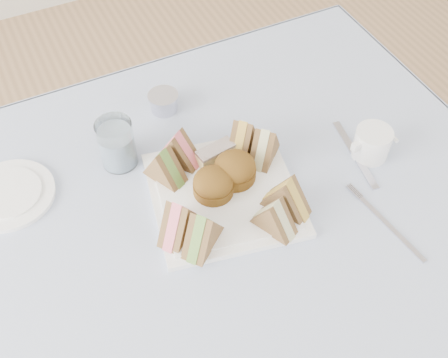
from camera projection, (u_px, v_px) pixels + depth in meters
name	position (u px, v px, depth m)	size (l,w,h in m)	color
table	(247.00, 328.00, 1.25)	(0.90, 0.90, 0.74)	brown
tablecloth	(254.00, 236.00, 0.96)	(1.02, 1.02, 0.01)	#9CB0DA
serving_plate	(224.00, 194.00, 1.01)	(0.26, 0.26, 0.01)	white
sandwich_fl_a	(179.00, 218.00, 0.92)	(0.09, 0.04, 0.08)	brown
sandwich_fl_b	(202.00, 230.00, 0.91)	(0.09, 0.04, 0.08)	brown
sandwich_fr_a	(287.00, 195.00, 0.95)	(0.09, 0.04, 0.08)	brown
sandwich_fr_b	(275.00, 215.00, 0.93)	(0.08, 0.04, 0.07)	brown
sandwich_bl_a	(164.00, 164.00, 1.00)	(0.08, 0.04, 0.07)	brown
sandwich_bl_b	(178.00, 147.00, 1.02)	(0.08, 0.04, 0.08)	brown
sandwich_br_a	(265.00, 144.00, 1.03)	(0.08, 0.04, 0.07)	brown
sandwich_br_b	(243.00, 135.00, 1.04)	(0.08, 0.04, 0.07)	brown
scone_left	(213.00, 184.00, 0.98)	(0.07, 0.07, 0.05)	brown
scone_right	(235.00, 169.00, 1.01)	(0.08, 0.08, 0.05)	brown
pastry_slice	(215.00, 154.00, 1.04)	(0.07, 0.03, 0.03)	#CDB57D
side_plate	(10.00, 195.00, 1.01)	(0.16, 0.16, 0.01)	white
water_glass	(117.00, 144.00, 1.03)	(0.07, 0.07, 0.10)	white
tea_strainer	(164.00, 103.00, 1.14)	(0.06, 0.06, 0.04)	silver
knife	(355.00, 154.00, 1.08)	(0.01, 0.18, 0.00)	silver
fork	(391.00, 228.00, 0.97)	(0.01, 0.16, 0.00)	silver
creamer_jug	(372.00, 143.00, 1.05)	(0.07, 0.07, 0.06)	white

